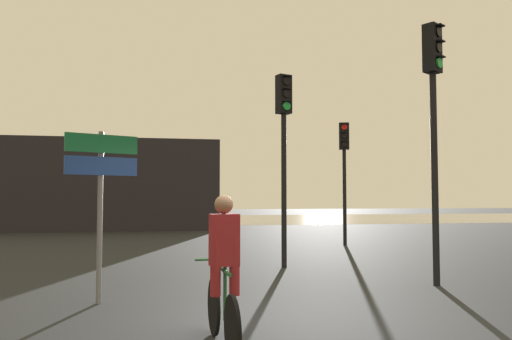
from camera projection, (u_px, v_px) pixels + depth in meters
The scene contains 8 objects.
ground_plane at pixel (290, 331), 5.95m from camera, with size 120.00×120.00×0.00m, color black.
water_strip at pixel (186, 220), 35.51m from camera, with size 80.00×16.00×0.01m, color gray.
distant_building at pixel (64, 185), 24.65m from camera, with size 15.05×4.00×4.40m, color black.
traffic_light_far_right at pixel (344, 159), 16.73m from camera, with size 0.37×0.39×4.10m.
traffic_light_near_right at pixel (434, 104), 9.18m from camera, with size 0.40×0.42×4.80m.
traffic_light_center at pixel (284, 133), 11.48m from camera, with size 0.38×0.40×4.42m.
direction_sign_post at pixel (101, 184), 7.56m from camera, with size 1.02×0.47×2.60m.
cyclist at pixel (223, 271), 5.24m from camera, with size 0.46×1.71×1.62m.
Camera 1 is at (-1.49, -5.87, 1.60)m, focal length 35.00 mm.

